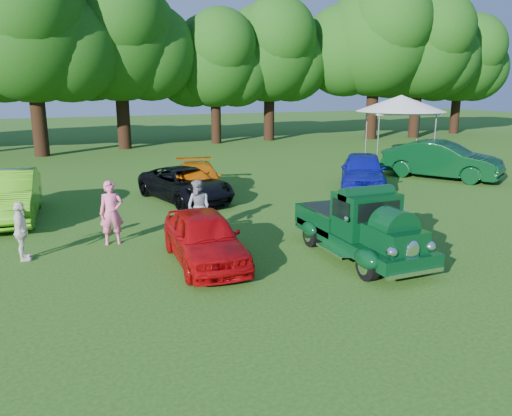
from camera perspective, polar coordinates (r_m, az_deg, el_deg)
name	(u,v)px	position (r m, az deg, el deg)	size (l,w,h in m)	color
ground	(314,267)	(12.02, 6.60, -6.70)	(120.00, 120.00, 0.00)	#234C11
hero_pickup	(360,228)	(12.72, 11.83, -2.29)	(2.00, 4.29, 1.68)	black
red_convertible	(204,237)	(12.09, -5.92, -3.34)	(1.52, 3.77, 1.28)	#9D0609
back_car_lime	(9,196)	(17.65, -26.43, 1.23)	(1.63, 4.68, 1.54)	#50AF17
back_car_black	(186,184)	(18.65, -8.06, 2.70)	(2.04, 4.43, 1.23)	black
back_car_orange	(198,180)	(19.31, -6.66, 3.19)	(1.77, 4.37, 1.27)	#CD6207
back_car_blue	(363,171)	(21.03, 12.13, 4.17)	(1.76, 4.38, 1.49)	#0C1088
back_car_green	(442,160)	(24.35, 20.45, 5.16)	(1.80, 5.15, 1.70)	black
spectator_pink	(111,213)	(13.94, -16.19, -0.52)	(0.63, 0.42, 1.74)	#EC6192
spectator_grey	(199,207)	(14.42, -6.58, 0.10)	(0.77, 0.60, 1.58)	gray
spectator_white	(21,231)	(13.43, -25.26, -2.43)	(0.87, 0.36, 1.48)	silver
canopy_tent	(401,104)	(29.00, 16.23, 11.36)	(6.35, 6.35, 3.64)	silver
tree_line	(117,42)	(34.33, -15.56, 17.84)	(63.27, 10.66, 11.40)	black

